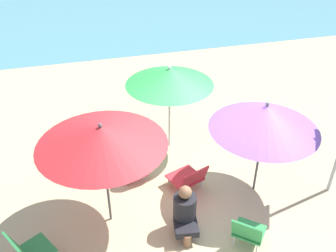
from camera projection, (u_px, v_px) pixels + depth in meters
name	position (u px, v px, depth m)	size (l,w,h in m)	color
ground_plane	(195.00, 196.00, 6.61)	(40.00, 40.00, 0.00)	#CCB789
umbrella_purple	(265.00, 118.00, 5.96)	(1.78, 1.78, 1.78)	#4C4C51
umbrella_red	(101.00, 136.00, 5.27)	(1.89, 1.89, 1.86)	#4C4C51
umbrella_green	(170.00, 77.00, 7.03)	(1.68, 1.68, 1.81)	silver
beach_chair_a	(189.00, 178.00, 6.61)	(0.71, 0.73, 0.56)	red
beach_chair_b	(248.00, 231.00, 5.52)	(0.66, 0.67, 0.64)	#33934C
beach_chair_c	(28.00, 249.00, 5.22)	(0.68, 0.66, 0.69)	#33934C
person_a	(185.00, 211.00, 5.74)	(0.41, 0.58, 0.87)	black
person_b	(142.00, 159.00, 6.73)	(0.54, 0.31, 0.95)	#DB3866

